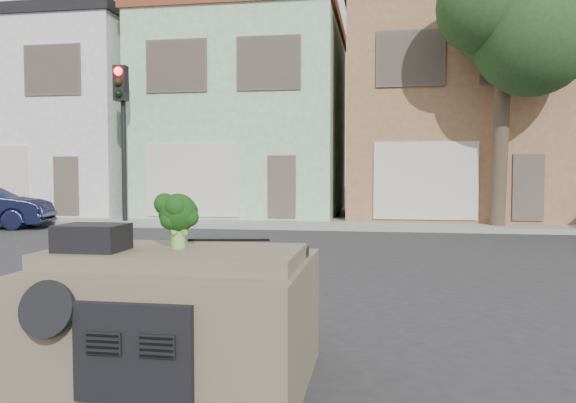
# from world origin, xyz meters

# --- Properties ---
(ground_plane) EXTENTS (120.00, 120.00, 0.00)m
(ground_plane) POSITION_xyz_m (0.00, 0.00, 0.00)
(ground_plane) COLOR #303033
(ground_plane) RESTS_ON ground
(sidewalk) EXTENTS (40.00, 3.00, 0.15)m
(sidewalk) POSITION_xyz_m (0.00, 10.50, 0.07)
(sidewalk) COLOR gray
(sidewalk) RESTS_ON ground
(townhouse_white) EXTENTS (7.20, 8.20, 7.55)m
(townhouse_white) POSITION_xyz_m (-11.00, 14.50, 3.77)
(townhouse_white) COLOR white
(townhouse_white) RESTS_ON ground
(townhouse_mint) EXTENTS (7.20, 8.20, 7.55)m
(townhouse_mint) POSITION_xyz_m (-3.50, 14.50, 3.77)
(townhouse_mint) COLOR #A5D8A9
(townhouse_mint) RESTS_ON ground
(townhouse_tan) EXTENTS (7.20, 8.20, 7.55)m
(townhouse_tan) POSITION_xyz_m (4.00, 14.50, 3.77)
(townhouse_tan) COLOR #9D6D49
(townhouse_tan) RESTS_ON ground
(traffic_signal) EXTENTS (0.40, 0.40, 5.10)m
(traffic_signal) POSITION_xyz_m (-6.50, 9.50, 2.55)
(traffic_signal) COLOR black
(traffic_signal) RESTS_ON ground
(tree_near) EXTENTS (4.40, 4.00, 8.50)m
(tree_near) POSITION_xyz_m (5.00, 9.80, 4.25)
(tree_near) COLOR #22411C
(tree_near) RESTS_ON ground
(car_dashboard) EXTENTS (2.00, 1.80, 1.12)m
(car_dashboard) POSITION_xyz_m (0.00, -3.00, 0.56)
(car_dashboard) COLOR #6E634D
(car_dashboard) RESTS_ON ground
(instrument_hump) EXTENTS (0.48, 0.38, 0.20)m
(instrument_hump) POSITION_xyz_m (-0.58, -3.35, 1.22)
(instrument_hump) COLOR black
(instrument_hump) RESTS_ON car_dashboard
(wiper_arm) EXTENTS (0.69, 0.15, 0.02)m
(wiper_arm) POSITION_xyz_m (0.28, -2.62, 1.13)
(wiper_arm) COLOR black
(wiper_arm) RESTS_ON car_dashboard
(broccoli) EXTENTS (0.49, 0.49, 0.44)m
(broccoli) POSITION_xyz_m (0.02, -3.13, 1.34)
(broccoli) COLOR #11330D
(broccoli) RESTS_ON car_dashboard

